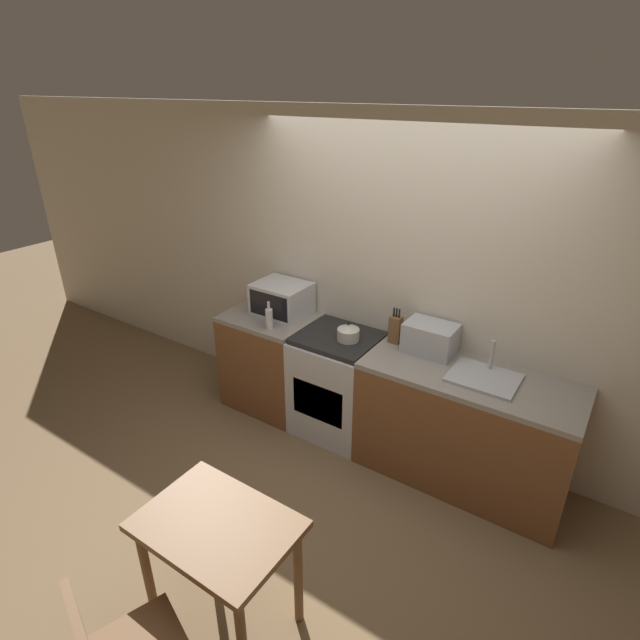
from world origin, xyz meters
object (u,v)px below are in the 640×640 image
at_px(kettle, 348,332).
at_px(dining_table, 219,540).
at_px(microwave, 282,299).
at_px(bottle, 269,318).
at_px(toaster_oven, 430,338).
at_px(stove_range, 338,384).

bearing_deg(kettle, dining_table, -80.37).
xyz_separation_m(microwave, bottle, (0.10, -0.29, -0.05)).
bearing_deg(kettle, bottle, -164.64).
xyz_separation_m(kettle, toaster_oven, (0.60, 0.17, 0.05)).
xyz_separation_m(bottle, dining_table, (0.95, -1.62, -0.38)).
distance_m(kettle, bottle, 0.67).
height_order(stove_range, microwave, microwave).
height_order(microwave, dining_table, microwave).
xyz_separation_m(stove_range, bottle, (-0.55, -0.19, 0.54)).
bearing_deg(kettle, microwave, 171.20).
xyz_separation_m(stove_range, toaster_oven, (0.70, 0.16, 0.57)).
distance_m(kettle, microwave, 0.76).
distance_m(kettle, toaster_oven, 0.63).
height_order(microwave, bottle, microwave).
distance_m(microwave, dining_table, 2.22).
bearing_deg(dining_table, microwave, 118.80).
distance_m(microwave, toaster_oven, 1.35).
bearing_deg(bottle, stove_range, 19.41).
height_order(stove_range, kettle, kettle).
xyz_separation_m(microwave, dining_table, (1.05, -1.91, -0.42)).
height_order(stove_range, dining_table, stove_range).
bearing_deg(toaster_oven, stove_range, -167.24).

